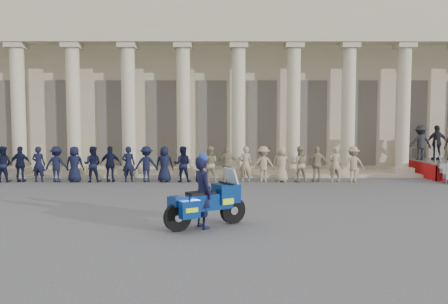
% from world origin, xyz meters
% --- Properties ---
extents(ground, '(90.00, 90.00, 0.00)m').
position_xyz_m(ground, '(0.00, 0.00, 0.00)').
color(ground, '#48484A').
rests_on(ground, ground).
extents(building, '(40.00, 12.50, 9.00)m').
position_xyz_m(building, '(-0.00, 14.74, 4.52)').
color(building, tan).
rests_on(building, ground).
extents(officer_rank, '(17.81, 0.59, 1.56)m').
position_xyz_m(officer_rank, '(-2.31, 6.17, 0.78)').
color(officer_rank, black).
rests_on(officer_rank, ground).
extents(motorcycle, '(2.01, 1.51, 1.45)m').
position_xyz_m(motorcycle, '(0.17, -1.99, 0.63)').
color(motorcycle, black).
rests_on(motorcycle, ground).
extents(rider, '(0.70, 0.77, 1.87)m').
position_xyz_m(rider, '(0.06, -2.05, 0.92)').
color(rider, black).
rests_on(rider, ground).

